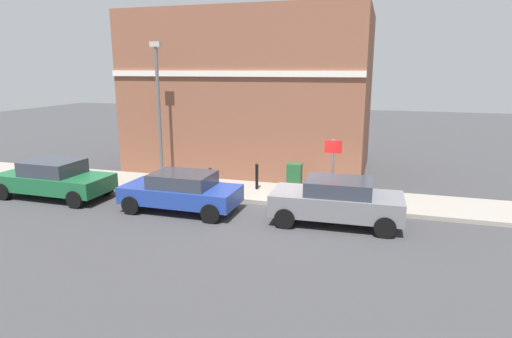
# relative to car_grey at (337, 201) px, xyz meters

# --- Properties ---
(ground) EXTENTS (80.00, 80.00, 0.00)m
(ground) POSITION_rel_car_grey_xyz_m (0.56, 1.47, -0.77)
(ground) COLOR #38383A
(sidewalk) EXTENTS (2.58, 30.00, 0.15)m
(sidewalk) POSITION_rel_car_grey_xyz_m (2.47, 7.47, -0.69)
(sidewalk) COLOR gray
(sidewalk) RESTS_ON ground
(corner_building) EXTENTS (6.55, 10.91, 7.34)m
(corner_building) POSITION_rel_car_grey_xyz_m (6.99, 4.93, 2.90)
(corner_building) COLOR brown
(corner_building) RESTS_ON ground
(car_grey) EXTENTS (1.97, 4.11, 1.46)m
(car_grey) POSITION_rel_car_grey_xyz_m (0.00, 0.00, 0.00)
(car_grey) COLOR slate
(car_grey) RESTS_ON ground
(car_blue) EXTENTS (1.89, 4.02, 1.36)m
(car_blue) POSITION_rel_car_grey_xyz_m (-0.26, 5.26, -0.04)
(car_blue) COLOR navy
(car_blue) RESTS_ON ground
(car_green) EXTENTS (2.01, 4.39, 1.45)m
(car_green) POSITION_rel_car_grey_xyz_m (-0.17, 10.63, -0.02)
(car_green) COLOR #195933
(car_green) RESTS_ON ground
(utility_cabinet) EXTENTS (0.46, 0.61, 1.15)m
(utility_cabinet) POSITION_rel_car_grey_xyz_m (2.56, 1.89, -0.09)
(utility_cabinet) COLOR #1E4C28
(utility_cabinet) RESTS_ON sidewalk
(bollard_near_cabinet) EXTENTS (0.14, 0.14, 1.04)m
(bollard_near_cabinet) POSITION_rel_car_grey_xyz_m (2.66, 3.42, -0.06)
(bollard_near_cabinet) COLOR black
(bollard_near_cabinet) RESTS_ON sidewalk
(bollard_far_kerb) EXTENTS (0.14, 0.14, 1.04)m
(bollard_far_kerb) POSITION_rel_car_grey_xyz_m (1.43, 4.90, -0.06)
(bollard_far_kerb) COLOR black
(bollard_far_kerb) RESTS_ON sidewalk
(street_sign) EXTENTS (0.08, 0.60, 2.30)m
(street_sign) POSITION_rel_car_grey_xyz_m (1.59, 0.35, 0.90)
(street_sign) COLOR #59595B
(street_sign) RESTS_ON sidewalk
(lamppost) EXTENTS (0.20, 0.44, 5.72)m
(lamppost) POSITION_rel_car_grey_xyz_m (2.71, 7.64, 2.54)
(lamppost) COLOR #59595B
(lamppost) RESTS_ON sidewalk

